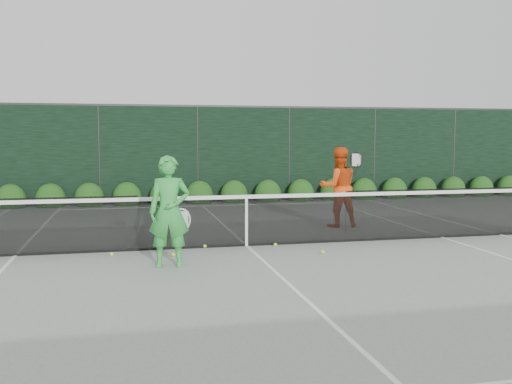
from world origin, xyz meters
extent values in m
plane|color=gray|center=(0.00, 0.00, 0.00)|extent=(80.00, 80.00, 0.00)
cube|color=black|center=(-4.20, 0.00, 0.51)|extent=(4.40, 0.01, 1.02)
cube|color=black|center=(0.00, 0.00, 0.48)|extent=(4.00, 0.01, 0.96)
cube|color=black|center=(4.20, 0.00, 0.51)|extent=(4.40, 0.01, 1.02)
cube|color=white|center=(0.00, 0.00, 0.94)|extent=(12.80, 0.03, 0.07)
cube|color=black|center=(0.00, 0.00, 0.02)|extent=(12.80, 0.02, 0.04)
cube|color=white|center=(0.00, 0.00, 0.46)|extent=(0.05, 0.03, 0.91)
imported|color=green|center=(-1.54, -1.38, 0.89)|extent=(0.69, 0.50, 1.78)
torus|color=silver|center=(-1.34, -1.28, 0.73)|extent=(0.30, 0.04, 0.30)
cylinder|color=black|center=(-1.34, -1.28, 0.49)|extent=(0.10, 0.03, 0.30)
imported|color=#EC5013|center=(2.55, 1.85, 0.92)|extent=(0.92, 0.74, 1.83)
torus|color=black|center=(2.90, 1.65, 1.55)|extent=(0.27, 0.18, 0.30)
cylinder|color=black|center=(2.90, 1.65, 1.31)|extent=(0.10, 0.03, 0.30)
cube|color=white|center=(5.49, 0.00, 0.01)|extent=(0.06, 23.77, 0.01)
cube|color=white|center=(-4.12, 0.00, 0.01)|extent=(0.06, 23.77, 0.01)
cube|color=white|center=(4.12, 0.00, 0.01)|extent=(0.06, 23.77, 0.01)
cube|color=white|center=(0.00, 11.88, 0.01)|extent=(11.03, 0.06, 0.01)
cube|color=white|center=(0.00, 6.40, 0.01)|extent=(8.23, 0.06, 0.01)
cube|color=white|center=(0.00, 0.00, 0.01)|extent=(0.06, 12.80, 0.01)
cube|color=black|center=(0.00, 7.50, 1.50)|extent=(32.00, 0.06, 3.00)
cube|color=#262826|center=(0.00, 7.50, 3.03)|extent=(32.00, 0.06, 0.06)
cylinder|color=#262826|center=(-3.00, 7.50, 1.50)|extent=(0.08, 0.08, 3.00)
cylinder|color=#262826|center=(0.00, 7.50, 1.50)|extent=(0.08, 0.08, 3.00)
cylinder|color=#262826|center=(3.00, 7.50, 1.50)|extent=(0.08, 0.08, 3.00)
cylinder|color=#262826|center=(6.00, 7.50, 1.50)|extent=(0.08, 0.08, 3.00)
cylinder|color=#262826|center=(9.00, 7.50, 1.50)|extent=(0.08, 0.08, 3.00)
ellipsoid|color=#10370F|center=(-5.50, 7.15, 0.23)|extent=(0.86, 0.65, 0.94)
ellipsoid|color=#10370F|center=(-4.40, 7.15, 0.23)|extent=(0.86, 0.65, 0.94)
ellipsoid|color=#10370F|center=(-3.30, 7.15, 0.23)|extent=(0.86, 0.65, 0.94)
ellipsoid|color=#10370F|center=(-2.20, 7.15, 0.23)|extent=(0.86, 0.65, 0.94)
ellipsoid|color=#10370F|center=(-1.10, 7.15, 0.23)|extent=(0.86, 0.65, 0.94)
ellipsoid|color=#10370F|center=(0.00, 7.15, 0.23)|extent=(0.86, 0.65, 0.94)
ellipsoid|color=#10370F|center=(1.10, 7.15, 0.23)|extent=(0.86, 0.65, 0.94)
ellipsoid|color=#10370F|center=(2.20, 7.15, 0.23)|extent=(0.86, 0.65, 0.94)
ellipsoid|color=#10370F|center=(3.30, 7.15, 0.23)|extent=(0.86, 0.65, 0.94)
ellipsoid|color=#10370F|center=(4.40, 7.15, 0.23)|extent=(0.86, 0.65, 0.94)
ellipsoid|color=#10370F|center=(5.50, 7.15, 0.23)|extent=(0.86, 0.65, 0.94)
ellipsoid|color=#10370F|center=(6.60, 7.15, 0.23)|extent=(0.86, 0.65, 0.94)
ellipsoid|color=#10370F|center=(7.70, 7.15, 0.23)|extent=(0.86, 0.65, 0.94)
ellipsoid|color=#10370F|center=(8.80, 7.15, 0.23)|extent=(0.86, 0.65, 0.94)
ellipsoid|color=#10370F|center=(9.90, 7.15, 0.23)|extent=(0.86, 0.65, 0.94)
ellipsoid|color=#10370F|center=(11.00, 7.15, 0.23)|extent=(0.86, 0.65, 0.94)
sphere|color=#C7F636|center=(-0.79, 0.01, 0.03)|extent=(0.07, 0.07, 0.07)
sphere|color=#C7F636|center=(-2.48, -0.36, 0.03)|extent=(0.07, 0.07, 0.07)
sphere|color=#C7F636|center=(2.70, 1.18, 0.03)|extent=(0.07, 0.07, 0.07)
sphere|color=#C7F636|center=(1.17, -1.02, 0.03)|extent=(0.07, 0.07, 0.07)
sphere|color=#C7F636|center=(-1.43, -0.66, 0.03)|extent=(0.07, 0.07, 0.07)
sphere|color=#C7F636|center=(0.53, -0.15, 0.03)|extent=(0.07, 0.07, 0.07)
camera|label=1|loc=(-2.18, -10.45, 2.08)|focal=40.00mm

